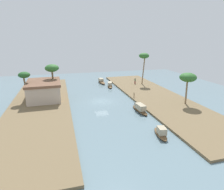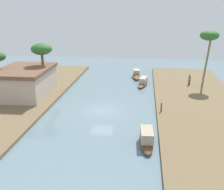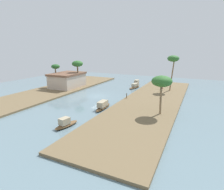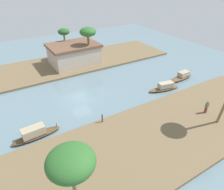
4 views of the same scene
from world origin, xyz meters
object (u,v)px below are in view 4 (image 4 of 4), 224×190
sampan_upstream_small (35,134)px  sampan_with_red_awning (181,77)px  palm_tree_left_near (71,163)px  riverside_building (74,54)px  person_on_near_bank (206,107)px  palm_tree_right_tall (88,33)px  mooring_post (102,118)px  palm_tree_right_short (64,33)px  sampan_open_hull (165,87)px

sampan_upstream_small → sampan_with_red_awning: 22.91m
palm_tree_left_near → riverside_building: bearing=68.6°
person_on_near_bank → riverside_building: bearing=108.6°
person_on_near_bank → palm_tree_right_tall: (-5.35, 20.35, 4.84)m
sampan_with_red_awning → palm_tree_right_tall: palm_tree_right_tall is taller
mooring_post → riverside_building: bearing=77.8°
palm_tree_right_short → riverside_building: (0.37, -3.20, -3.02)m
sampan_open_hull → sampan_upstream_small: bearing=-167.5°
mooring_post → palm_tree_right_short: palm_tree_right_short is taller
sampan_open_hull → person_on_near_bank: (-0.02, -6.82, 0.60)m
palm_tree_left_near → palm_tree_right_short: bearing=71.5°
sampan_upstream_small → mooring_post: (6.86, -1.60, 0.29)m
palm_tree_right_short → riverside_building: bearing=-83.5°
mooring_post → palm_tree_right_tall: (5.92, 15.65, 5.07)m
sampan_with_red_awning → palm_tree_right_short: bearing=122.5°
sampan_open_hull → sampan_with_red_awning: sampan_with_red_awning is taller
sampan_open_hull → mooring_post: bearing=-158.4°
sampan_with_red_awning → palm_tree_right_tall: bearing=125.5°
sampan_upstream_small → palm_tree_left_near: size_ratio=0.87×
person_on_near_bank → palm_tree_left_near: palm_tree_left_near is taller
palm_tree_right_short → sampan_with_red_awning: bearing=-53.9°
palm_tree_left_near → riverside_building: palm_tree_left_near is taller
sampan_with_red_awning → riverside_building: size_ratio=0.59×
sampan_upstream_small → palm_tree_right_short: bearing=58.2°
sampan_open_hull → mooring_post: 11.50m
sampan_open_hull → sampan_upstream_small: sampan_upstream_small is taller
sampan_upstream_small → palm_tree_left_near: palm_tree_left_near is taller
mooring_post → palm_tree_right_short: (3.39, 20.58, 4.32)m
palm_tree_left_near → riverside_building: size_ratio=0.66×
person_on_near_bank → riverside_building: (-7.51, 22.07, 1.07)m
mooring_post → palm_tree_right_tall: 17.49m
sampan_open_hull → sampan_with_red_awning: (4.69, 1.19, -0.01)m
palm_tree_left_near → sampan_open_hull: bearing=29.4°
sampan_open_hull → riverside_building: bearing=127.2°
riverside_building → palm_tree_left_near: bearing=-112.8°
person_on_near_bank → palm_tree_right_short: bearing=107.1°
mooring_post → sampan_with_red_awning: bearing=11.7°
palm_tree_right_short → sampan_upstream_small: bearing=-118.4°
person_on_near_bank → palm_tree_right_short: size_ratio=0.28×
sampan_open_hull → palm_tree_right_short: bearing=124.1°
palm_tree_left_near → riverside_building: (9.82, 25.02, -3.04)m
mooring_post → palm_tree_right_short: bearing=80.6°
person_on_near_bank → palm_tree_right_short: (-7.88, 25.27, 4.09)m
person_on_near_bank → palm_tree_left_near: (-17.33, -2.95, 4.11)m
sampan_upstream_small → riverside_building: bearing=52.6°
palm_tree_right_tall → palm_tree_right_short: (-2.53, 4.93, -0.75)m
person_on_near_bank → sampan_upstream_small: bearing=160.6°
sampan_upstream_small → riverside_building: 19.08m
mooring_post → palm_tree_left_near: (-6.06, -7.65, 4.34)m
riverside_building → palm_tree_right_tall: bearing=-40.0°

